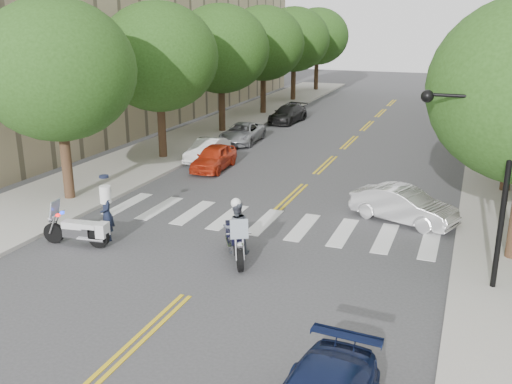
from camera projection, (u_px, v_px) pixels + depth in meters
The scene contains 21 objects.
ground at pixel (186, 296), 16.35m from camera, with size 140.00×140.00×0.00m, color #38383A.
sidewalk_left at pixel (213, 131), 39.18m from camera, with size 5.00×60.00×0.15m, color #9E9991.
tree_l_0 at pixel (57, 70), 23.06m from camera, with size 6.40×6.40×8.45m.
tree_l_1 at pixel (158, 57), 30.18m from camera, with size 6.40×6.40×8.45m.
tree_l_2 at pixel (221, 49), 37.31m from camera, with size 6.40×6.40×8.45m.
tree_l_3 at pixel (263, 43), 44.43m from camera, with size 6.40×6.40×8.45m.
tree_l_4 at pixel (294, 39), 51.56m from camera, with size 6.40×6.40×8.45m.
tree_l_5 at pixel (317, 36), 58.68m from camera, with size 6.40×6.40×8.45m.
tree_r_3 at pixel (508, 48), 38.39m from camera, with size 6.40×6.40×8.45m.
tree_r_4 at pixel (504, 43), 45.51m from camera, with size 6.40×6.40×8.45m.
tree_r_5 at pixel (502, 39), 52.64m from camera, with size 6.40×6.40×8.45m.
traffic_signal_pole at pixel (490, 166), 15.70m from camera, with size 2.82×0.42×6.00m.
motorcycle_police at pixel (236, 232), 18.61m from camera, with size 1.53×2.36×2.10m.
motorcycle_parked at pixel (81, 231), 19.74m from camera, with size 2.48×0.77×1.60m.
officer_standing at pixel (107, 214), 20.17m from camera, with size 0.70×0.46×1.92m, color black.
convertible at pixel (404, 205), 22.00m from camera, with size 1.43×4.10×1.35m, color silver.
parked_car_a at pixel (214, 157), 29.52m from camera, with size 1.51×3.74×1.28m, color red.
parked_car_b at pixel (207, 150), 31.24m from camera, with size 1.28×3.67×1.21m, color white.
parked_car_c at pixel (242, 133), 35.70m from camera, with size 2.01×4.36×1.21m, color gray.
parked_car_d at pixel (288, 114), 42.45m from camera, with size 1.78×4.37×1.27m, color black.
parked_car_e at pixel (291, 110), 44.61m from camera, with size 1.38×3.43×1.17m, color #97979C.
Camera 1 is at (7.17, -13.01, 7.71)m, focal length 40.00 mm.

